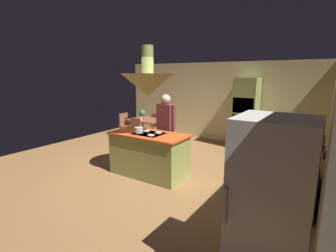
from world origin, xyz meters
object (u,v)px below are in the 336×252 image
Objects in this scene: cooking_pot_on_cooktop at (139,130)px; potted_plant_on_table at (142,114)px; canister_flour at (300,146)px; refrigerator at (271,207)px; canister_sugar at (301,143)px; dining_table at (147,123)px; microwave_on_counter at (307,131)px; chair_at_corner at (126,124)px; kitchen_island at (149,154)px; oven_tower at (245,113)px; chair_by_back_wall at (158,124)px; chair_facing_island at (134,131)px; cup_on_table at (141,119)px; person_at_island at (166,125)px.

potted_plant_on_table is at bearing 127.60° from cooking_pot_on_cooktop.
canister_flour is 1.13× the size of cooking_pot_on_cooktop.
canister_sugar is (0.04, 2.16, 0.15)m from refrigerator.
dining_table is 4.61m from microwave_on_counter.
chair_at_corner reaches higher than dining_table.
dining_table is 4.91m from canister_flour.
canister_sugar reaches higher than kitchen_island.
chair_at_corner is (-5.40, 3.80, -0.39)m from refrigerator.
chair_by_back_wall is (-2.80, -0.50, -0.53)m from oven_tower.
oven_tower is 2.39× the size of chair_facing_island.
chair_at_corner is 9.67× the size of cup_on_table.
cup_on_table is 0.20× the size of microwave_on_counter.
chair_facing_island is (0.00, -0.64, -0.15)m from dining_table.
dining_table is 0.66m from chair_by_back_wall.
dining_table is 5.79× the size of cooking_pot_on_cooktop.
cup_on_table is (-1.77, 1.89, 0.34)m from kitchen_island.
potted_plant_on_table reaches higher than dining_table.
chair_at_corner is at bearing 144.42° from chair_facing_island.
chair_at_corner is 0.88m from potted_plant_on_table.
microwave_on_counter reaches higher than chair_at_corner.
microwave_on_counter is at bearing 26.65° from kitchen_island.
kitchen_island is 1.94× the size of chair_by_back_wall.
potted_plant_on_table is (0.76, -0.06, 0.42)m from chair_at_corner.
refrigerator is 5.89m from dining_table.
chair_facing_island is at bearing -147.46° from oven_tower.
chair_by_back_wall is 5.11m from canister_sugar.
refrigerator is (1.70, -4.94, -0.15)m from oven_tower.
oven_tower reaches higher than potted_plant_on_table.
oven_tower reaches higher than refrigerator.
oven_tower is 2.39× the size of chair_at_corner.
refrigerator reaches higher than person_at_island.
kitchen_island is at bearing -108.74° from oven_tower.
kitchen_island is 3.30m from refrigerator.
cup_on_table is (-2.87, -1.35, -0.23)m from oven_tower.
canister_flour is (2.85, -0.40, 0.04)m from person_at_island.
canister_sugar is at bearing 88.93° from refrigerator.
potted_plant_on_table is 5.00m from canister_flour.
oven_tower is at bearing 122.00° from canister_sugar.
oven_tower reaches higher than chair_at_corner.
chair_at_corner is at bearing 151.21° from person_at_island.
cooking_pot_on_cooktop is (-3.00, -0.41, -0.02)m from canister_flour.
cup_on_table is 4.64m from microwave_on_counter.
refrigerator reaches higher than chair_facing_island.
chair_by_back_wall reaches higher than cup_on_table.
cup_on_table is (-1.76, 1.21, -0.18)m from person_at_island.
canister_flour is at bearing -20.69° from potted_plant_on_table.
potted_plant_on_table is 1.48× the size of canister_flour.
canister_flour is 1.15m from microwave_on_counter.
dining_table is 1.20× the size of chair_by_back_wall.
chair_at_corner is at bearing 175.83° from potted_plant_on_table.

